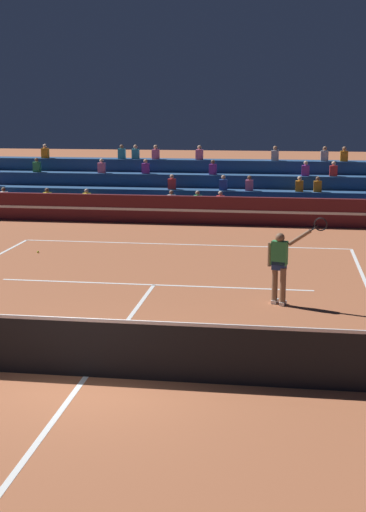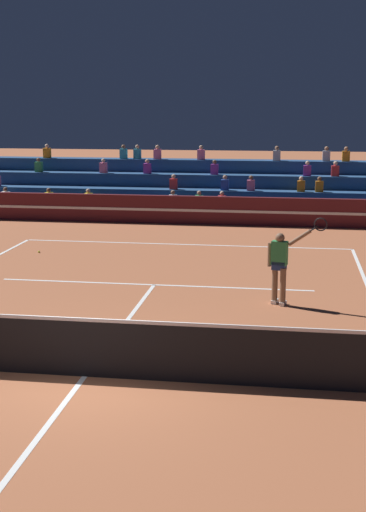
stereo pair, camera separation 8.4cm
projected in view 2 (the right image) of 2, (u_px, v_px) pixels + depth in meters
ground_plane at (85, 376)px, 12.37m from camera, size 120.00×120.00×0.00m
court_lines at (85, 376)px, 12.37m from camera, size 11.10×23.90×0.01m
tennis_net at (84, 347)px, 12.26m from camera, size 12.00×0.10×1.10m
sponsor_banner_wall at (200, 210)px, 27.78m from camera, size 18.00×0.26×1.10m
bleacher_stand at (210, 193)px, 30.79m from camera, size 20.64×3.80×2.83m
tennis_player at (281, 264)px, 16.57m from camera, size 1.39×0.54×2.19m
tennis_ball at (39, 252)px, 22.55m from camera, size 0.07×0.07×0.07m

